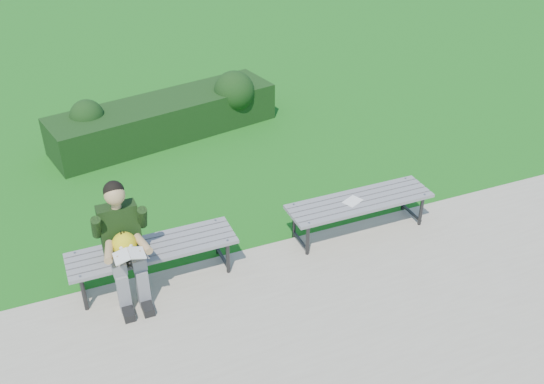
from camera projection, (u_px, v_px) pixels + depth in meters
ground at (251, 250)px, 7.20m from camera, size 80.00×80.00×0.00m
walkway at (317, 351)px, 5.83m from camera, size 30.00×3.50×0.02m
hedge at (170, 115)px, 9.61m from camera, size 3.73×1.63×0.90m
bench_left at (153, 251)px, 6.50m from camera, size 1.80×0.50×0.46m
bench_right at (360, 203)px, 7.29m from camera, size 1.80×0.50×0.46m
seated_boy at (123, 240)px, 6.17m from camera, size 0.56×0.76×1.31m
paper_sheet at (353, 201)px, 7.23m from camera, size 0.27×0.24×0.01m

